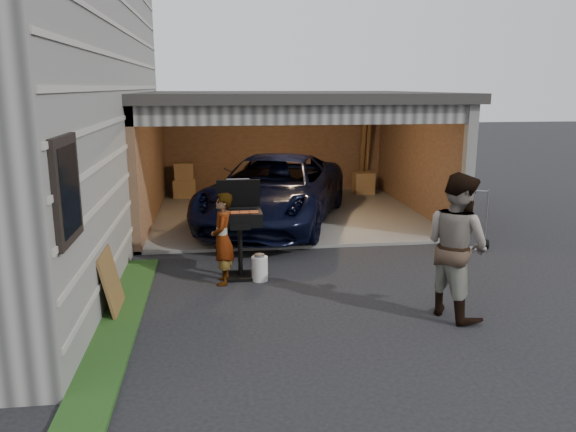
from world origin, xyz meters
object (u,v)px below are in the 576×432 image
woman (223,239)px  hand_truck (476,238)px  man (457,245)px  plywood_panel (112,283)px  bbq_grill (240,222)px  minivan (274,193)px  propane_tank (260,269)px

woman → hand_truck: bearing=109.0°
man → plywood_panel: size_ratio=2.21×
man → bbq_grill: (-2.78, 1.92, -0.05)m
minivan → hand_truck: minivan is taller
woman → hand_truck: size_ratio=1.26×
man → propane_tank: (-2.48, 1.72, -0.78)m
hand_truck → propane_tank: bearing=-147.3°
man → plywood_panel: 4.66m
plywood_panel → woman: bearing=33.3°
minivan → bbq_grill: bearing=-85.5°
man → hand_truck: bearing=-52.8°
woman → plywood_panel: size_ratio=1.64×
man → propane_tank: man is taller
bbq_grill → minivan: bearing=74.6°
bbq_grill → woman: bearing=-136.6°
man → hand_truck: man is taller
plywood_panel → hand_truck: hand_truck is taller
propane_tank → minivan: bearing=80.1°
propane_tank → woman: bearing=-174.4°
man → bbq_grill: 3.38m
woman → hand_truck: (4.80, 1.27, -0.50)m
minivan → bbq_grill: size_ratio=3.43×
woman → man: size_ratio=0.74×
bbq_grill → hand_truck: bearing=12.6°
man → plywood_panel: man is taller
bbq_grill → propane_tank: size_ratio=4.00×
man → plywood_panel: bearing=59.7°
bbq_grill → man: bearing=-34.7°
man → bbq_grill: bearing=33.2°
bbq_grill → plywood_panel: (-1.80, -1.26, -0.49)m
man → propane_tank: bearing=33.3°
woman → bbq_grill: size_ratio=0.92×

